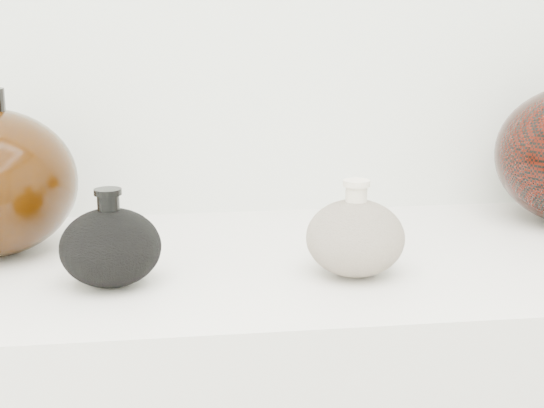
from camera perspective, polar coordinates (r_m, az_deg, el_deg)
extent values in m
cube|color=silver|center=(1.01, -1.26, -4.84)|extent=(1.20, 0.50, 0.03)
ellipsoid|color=black|center=(0.91, -12.05, -3.22)|extent=(0.15, 0.15, 0.09)
cylinder|color=black|center=(0.89, -12.22, 0.04)|extent=(0.03, 0.03, 0.03)
cylinder|color=black|center=(0.89, -12.26, 0.90)|extent=(0.04, 0.04, 0.01)
ellipsoid|color=#BFAB99|center=(0.93, 6.28, -2.55)|extent=(0.13, 0.13, 0.09)
cylinder|color=beige|center=(0.91, 6.37, 0.71)|extent=(0.03, 0.03, 0.03)
cylinder|color=beige|center=(0.91, 6.39, 1.58)|extent=(0.04, 0.04, 0.01)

